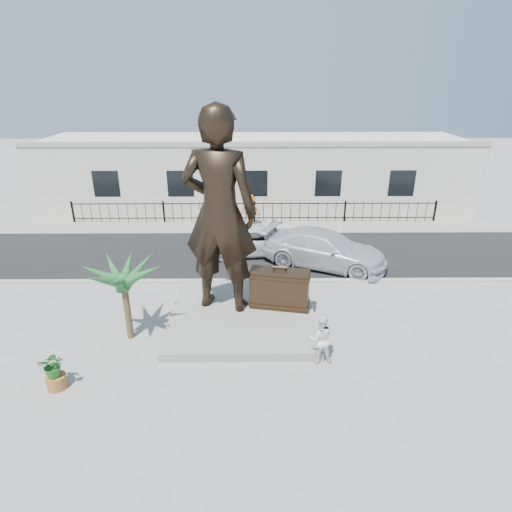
{
  "coord_description": "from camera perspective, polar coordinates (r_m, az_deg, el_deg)",
  "views": [
    {
      "loc": [
        -0.12,
        -12.12,
        8.3
      ],
      "look_at": [
        0.0,
        2.0,
        2.3
      ],
      "focal_mm": 30.0,
      "sensor_mm": 36.0,
      "label": 1
    }
  ],
  "objects": [
    {
      "name": "street",
      "position": [
        21.77,
        -0.14,
        0.62
      ],
      "size": [
        40.0,
        7.0,
        0.01
      ],
      "primitive_type": "cube",
      "color": "black",
      "rests_on": "ground"
    },
    {
      "name": "shrub",
      "position": [
        13.65,
        -25.44,
        -12.98
      ],
      "size": [
        0.75,
        0.67,
        0.77
      ],
      "primitive_type": "imported",
      "rotation": [
        0.0,
        0.0,
        0.1
      ],
      "color": "#216320",
      "rests_on": "planter"
    },
    {
      "name": "fence",
      "position": [
        26.09,
        -0.2,
        5.85
      ],
      "size": [
        22.0,
        0.1,
        1.2
      ],
      "primitive_type": "cube",
      "color": "black",
      "rests_on": "ground"
    },
    {
      "name": "tourist",
      "position": [
        13.55,
        8.6,
        -10.8
      ],
      "size": [
        0.81,
        0.64,
        1.64
      ],
      "primitive_type": "imported",
      "rotation": [
        0.0,
        0.0,
        3.16
      ],
      "color": "white",
      "rests_on": "ground"
    },
    {
      "name": "far_sidewalk",
      "position": [
        25.51,
        -0.19,
        4.05
      ],
      "size": [
        40.0,
        2.5,
        0.02
      ],
      "primitive_type": "cube",
      "color": "#9E9991",
      "rests_on": "ground"
    },
    {
      "name": "plinth",
      "position": [
        15.88,
        -1.81,
        -7.88
      ],
      "size": [
        5.2,
        5.2,
        0.3
      ],
      "primitive_type": "cube",
      "color": "gray",
      "rests_on": "ground"
    },
    {
      "name": "curb",
      "position": [
        18.55,
        -0.07,
        -3.35
      ],
      "size": [
        40.0,
        0.25,
        0.12
      ],
      "primitive_type": "cube",
      "color": "#A5A399",
      "rests_on": "ground"
    },
    {
      "name": "worker",
      "position": [
        25.16,
        -0.81,
        6.09
      ],
      "size": [
        1.24,
        0.73,
        1.91
      ],
      "primitive_type": "imported",
      "rotation": [
        0.0,
        0.0,
        0.02
      ],
      "color": "#F24D0C",
      "rests_on": "far_sidewalk"
    },
    {
      "name": "planter",
      "position": [
        13.98,
        -25.02,
        -14.94
      ],
      "size": [
        0.56,
        0.56,
        0.4
      ],
      "primitive_type": "cylinder",
      "color": "#9D5929",
      "rests_on": "ground"
    },
    {
      "name": "suitcase",
      "position": [
        15.76,
        3.14,
        -4.4
      ],
      "size": [
        2.23,
        1.08,
        1.51
      ],
      "primitive_type": "cube",
      "rotation": [
        0.0,
        0.0,
        -0.2
      ],
      "color": "#332315",
      "rests_on": "plinth"
    },
    {
      "name": "ground",
      "position": [
        14.69,
        0.07,
        -11.38
      ],
      "size": [
        100.0,
        100.0,
        0.0
      ],
      "primitive_type": "plane",
      "color": "#9E9991",
      "rests_on": "ground"
    },
    {
      "name": "building",
      "position": [
        29.76,
        -0.25,
        11.19
      ],
      "size": [
        28.0,
        7.0,
        4.4
      ],
      "primitive_type": "cube",
      "color": "silver",
      "rests_on": "ground"
    },
    {
      "name": "statue",
      "position": [
        14.83,
        -4.9,
        5.78
      ],
      "size": [
        2.97,
        2.3,
        7.25
      ],
      "primitive_type": "imported",
      "rotation": [
        0.0,
        0.0,
        2.91
      ],
      "color": "black",
      "rests_on": "plinth"
    },
    {
      "name": "car_silver",
      "position": [
        20.1,
        9.12,
        0.94
      ],
      "size": [
        6.2,
        4.52,
        1.67
      ],
      "primitive_type": "imported",
      "rotation": [
        0.0,
        0.0,
        1.14
      ],
      "color": "silver",
      "rests_on": "street"
    },
    {
      "name": "palm_tree",
      "position": [
        15.53,
        -16.32,
        -10.34
      ],
      "size": [
        1.8,
        1.8,
        3.2
      ],
      "primitive_type": null,
      "color": "#1F5727",
      "rests_on": "ground"
    },
    {
      "name": "car_white",
      "position": [
        21.42,
        0.13,
        2.2
      ],
      "size": [
        5.09,
        2.75,
        1.36
      ],
      "primitive_type": "imported",
      "rotation": [
        0.0,
        0.0,
        1.68
      ],
      "color": "white",
      "rests_on": "street"
    }
  ]
}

